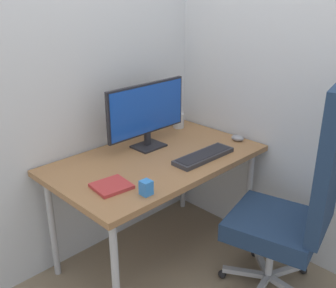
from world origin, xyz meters
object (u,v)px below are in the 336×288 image
at_px(mouse, 238,138).
at_px(desk_clamp_accessory, 146,188).
at_px(office_chair, 298,201).
at_px(notebook, 112,186).
at_px(pen_holder, 179,120).
at_px(monitor, 147,111).
at_px(keyboard, 204,156).

distance_m(mouse, desk_clamp_accessory, 0.92).
distance_m(office_chair, notebook, 0.98).
xyz_separation_m(mouse, pen_holder, (-0.09, 0.46, 0.03)).
height_order(office_chair, desk_clamp_accessory, office_chair).
distance_m(office_chair, mouse, 0.67).
relative_size(monitor, desk_clamp_accessory, 8.07).
bearing_deg(monitor, mouse, -35.24).
bearing_deg(monitor, notebook, -150.81).
bearing_deg(mouse, monitor, 136.70).
height_order(monitor, mouse, monitor).
height_order(keyboard, pen_holder, pen_holder).
bearing_deg(desk_clamp_accessory, keyboard, 9.05).
height_order(mouse, notebook, mouse).
relative_size(notebook, desk_clamp_accessory, 2.40).
bearing_deg(mouse, notebook, 168.09).
xyz_separation_m(office_chair, notebook, (-0.71, 0.66, 0.11)).
bearing_deg(notebook, desk_clamp_accessory, -59.37).
bearing_deg(office_chair, pen_holder, 79.79).
relative_size(pen_holder, notebook, 0.96).
height_order(office_chair, keyboard, office_chair).
height_order(office_chair, mouse, office_chair).
xyz_separation_m(mouse, desk_clamp_accessory, (-0.91, -0.11, 0.02)).
bearing_deg(monitor, desk_clamp_accessory, -132.73).
distance_m(pen_holder, desk_clamp_accessory, 1.00).
bearing_deg(desk_clamp_accessory, monitor, 47.27).
distance_m(monitor, keyboard, 0.45).
relative_size(office_chair, monitor, 2.09).
height_order(mouse, pen_holder, pen_holder).
distance_m(pen_holder, notebook, 0.98).
bearing_deg(monitor, keyboard, -72.94).
bearing_deg(keyboard, desk_clamp_accessory, -170.95).
xyz_separation_m(keyboard, mouse, (0.38, 0.03, 0.01)).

